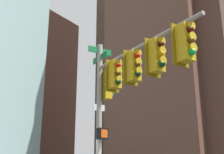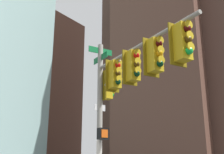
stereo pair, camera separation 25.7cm
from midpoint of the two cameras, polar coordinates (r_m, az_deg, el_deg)
signal_pole_assembly at (r=9.53m, az=1.95°, el=-0.81°), size 5.18×2.73×6.18m
building_brick_nearside at (r=63.12m, az=10.36°, el=8.47°), size 26.22×14.19×55.85m
building_brick_midblock at (r=57.37m, az=9.85°, el=0.67°), size 17.25×15.52×36.54m
building_brick_farside at (r=75.40m, az=-16.06°, el=-2.48°), size 16.30×16.77×37.90m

